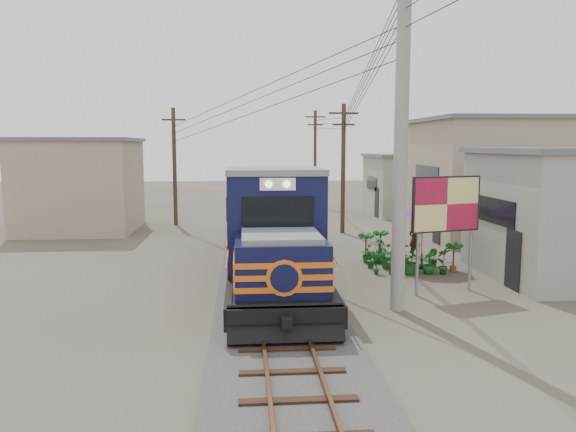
{
  "coord_description": "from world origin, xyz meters",
  "views": [
    {
      "loc": [
        -1.0,
        -16.14,
        4.79
      ],
      "look_at": [
        0.69,
        4.29,
        2.2
      ],
      "focal_mm": 35.0,
      "sensor_mm": 36.0,
      "label": 1
    }
  ],
  "objects": [
    {
      "name": "ground",
      "position": [
        0.0,
        0.0,
        0.0
      ],
      "size": [
        120.0,
        120.0,
        0.0
      ],
      "primitive_type": "plane",
      "color": "#473F35",
      "rests_on": "ground"
    },
    {
      "name": "billboard",
      "position": [
        5.53,
        1.22,
        2.83
      ],
      "size": [
        2.42,
        0.75,
        3.82
      ],
      "rotation": [
        0.0,
        0.0,
        0.26
      ],
      "color": "#99999E",
      "rests_on": "ground"
    },
    {
      "name": "power_lines",
      "position": [
        -0.14,
        8.49,
        7.56
      ],
      "size": [
        9.65,
        19.0,
        3.3
      ],
      "color": "black",
      "rests_on": "ground"
    },
    {
      "name": "shophouse_back",
      "position": [
        11.0,
        22.0,
        2.11
      ],
      "size": [
        6.3,
        6.3,
        4.2
      ],
      "color": "gray",
      "rests_on": "ground"
    },
    {
      "name": "market_umbrella",
      "position": [
        5.99,
        4.92,
        2.37
      ],
      "size": [
        2.84,
        2.84,
        2.7
      ],
      "rotation": [
        0.0,
        0.0,
        0.18
      ],
      "color": "black",
      "rests_on": "ground"
    },
    {
      "name": "wooden_pole_far",
      "position": [
        4.8,
        28.0,
        3.93
      ],
      "size": [
        1.6,
        0.24,
        7.5
      ],
      "color": "#4C3826",
      "rests_on": "ground"
    },
    {
      "name": "track",
      "position": [
        0.0,
        10.0,
        0.26
      ],
      "size": [
        1.15,
        70.0,
        0.12
      ],
      "color": "#51331E",
      "rests_on": "ground"
    },
    {
      "name": "wooden_pole_left",
      "position": [
        -5.0,
        18.0,
        3.68
      ],
      "size": [
        1.6,
        0.24,
        7.0
      ],
      "color": "#4C3826",
      "rests_on": "ground"
    },
    {
      "name": "ballast",
      "position": [
        0.0,
        10.0,
        0.08
      ],
      "size": [
        3.6,
        70.0,
        0.16
      ],
      "primitive_type": "cube",
      "color": "#595651",
      "rests_on": "ground"
    },
    {
      "name": "locomotive",
      "position": [
        0.0,
        4.36,
        1.73
      ],
      "size": [
        2.94,
        15.99,
        3.96
      ],
      "color": "black",
      "rests_on": "ground"
    },
    {
      "name": "vendor",
      "position": [
        6.41,
        7.13,
        0.8
      ],
      "size": [
        0.68,
        0.56,
        1.61
      ],
      "primitive_type": "imported",
      "rotation": [
        0.0,
        0.0,
        3.49
      ],
      "color": "black",
      "rests_on": "ground"
    },
    {
      "name": "plant_nursery",
      "position": [
        5.03,
        4.72,
        0.49
      ],
      "size": [
        3.04,
        3.07,
        1.14
      ],
      "color": "#1B5F23",
      "rests_on": "ground"
    },
    {
      "name": "shophouse_left",
      "position": [
        -10.0,
        16.0,
        2.61
      ],
      "size": [
        6.3,
        6.3,
        5.2
      ],
      "color": "tan",
      "rests_on": "ground"
    },
    {
      "name": "shophouse_mid",
      "position": [
        12.5,
        12.0,
        3.11
      ],
      "size": [
        8.4,
        7.35,
        6.2
      ],
      "color": "tan",
      "rests_on": "ground"
    },
    {
      "name": "utility_pole_main",
      "position": [
        3.5,
        -0.5,
        5.0
      ],
      "size": [
        0.4,
        0.4,
        10.0
      ],
      "color": "#9E9B93",
      "rests_on": "ground"
    },
    {
      "name": "wooden_pole_mid",
      "position": [
        4.5,
        14.0,
        3.68
      ],
      "size": [
        1.6,
        0.24,
        7.0
      ],
      "color": "#4C3826",
      "rests_on": "ground"
    }
  ]
}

